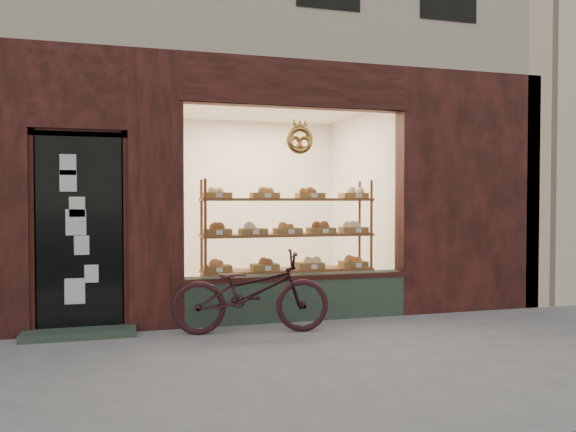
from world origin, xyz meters
name	(u,v)px	position (x,y,z in m)	size (l,w,h in m)	color
ground	(318,376)	(0.00, 0.00, 0.00)	(90.00, 90.00, 0.00)	slate
display_shelf	(288,245)	(0.45, 2.55, 0.87)	(2.20, 0.45, 1.70)	#563011
bicycle	(251,292)	(-0.22, 1.61, 0.45)	(0.59, 1.70, 0.89)	black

